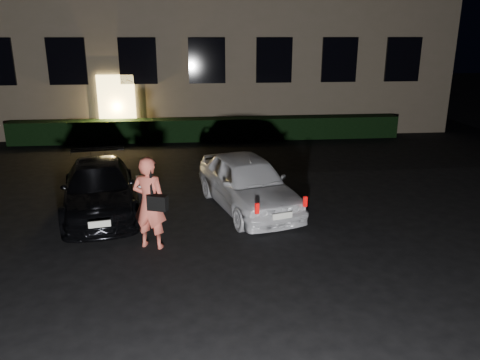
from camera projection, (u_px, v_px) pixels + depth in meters
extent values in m
plane|color=black|center=(231.00, 267.00, 8.37)|extent=(80.00, 80.00, 0.00)
cube|color=#ECCA6B|center=(117.00, 108.00, 18.04)|extent=(1.40, 0.10, 2.50)
cube|color=black|center=(67.00, 62.00, 17.35)|extent=(1.40, 0.10, 1.70)
cube|color=black|center=(138.00, 61.00, 17.60)|extent=(1.40, 0.10, 1.70)
cube|color=black|center=(207.00, 61.00, 17.85)|extent=(1.40, 0.10, 1.70)
cube|color=black|center=(274.00, 60.00, 18.11)|extent=(1.40, 0.10, 1.70)
cube|color=black|center=(339.00, 60.00, 18.36)|extent=(1.40, 0.10, 1.70)
cube|color=black|center=(403.00, 60.00, 18.61)|extent=(1.40, 0.10, 1.70)
cube|color=black|center=(209.00, 129.00, 18.21)|extent=(15.00, 0.70, 0.85)
imported|color=black|center=(99.00, 188.00, 10.84)|extent=(2.28, 4.18, 1.15)
cube|color=white|center=(139.00, 189.00, 10.36)|extent=(0.22, 0.82, 0.38)
cube|color=silver|center=(100.00, 224.00, 8.98)|extent=(0.42, 0.11, 0.13)
imported|color=white|center=(248.00, 182.00, 11.02)|extent=(2.49, 4.07, 1.29)
cube|color=red|center=(257.00, 208.00, 9.21)|extent=(0.09, 0.07, 0.22)
cube|color=red|center=(305.00, 202.00, 9.58)|extent=(0.09, 0.07, 0.22)
cube|color=silver|center=(282.00, 216.00, 9.42)|extent=(0.43, 0.15, 0.13)
imported|color=#D65B4A|center=(149.00, 203.00, 8.92)|extent=(0.77, 0.64, 1.83)
cube|color=black|center=(158.00, 203.00, 8.73)|extent=(0.41, 0.28, 0.29)
cube|color=black|center=(151.00, 181.00, 8.67)|extent=(0.06, 0.07, 0.57)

